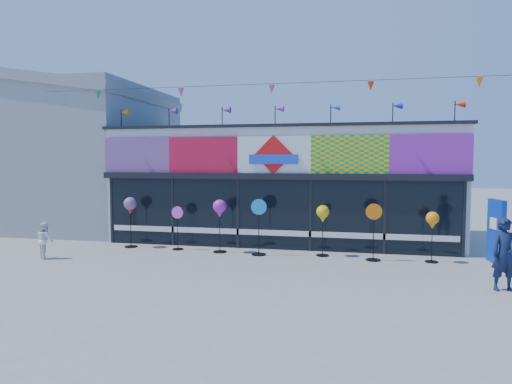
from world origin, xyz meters
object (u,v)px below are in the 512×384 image
(spinner_0, at_px, (130,207))
(spinner_4, at_px, (323,215))
(spinner_2, at_px, (220,210))
(blue_sign, at_px, (496,231))
(adult_man, at_px, (505,254))
(spinner_3, at_px, (259,225))
(spinner_6, at_px, (432,222))
(spinner_5, at_px, (374,230))
(spinner_1, at_px, (178,227))
(child, at_px, (45,240))

(spinner_0, distance_m, spinner_4, 6.40)
(spinner_2, height_order, spinner_4, spinner_2)
(blue_sign, relative_size, adult_man, 1.11)
(spinner_3, xyz_separation_m, adult_man, (6.17, -2.61, -0.10))
(blue_sign, bearing_deg, spinner_6, -179.87)
(blue_sign, distance_m, spinner_2, 8.10)
(spinner_3, height_order, spinner_4, spinner_3)
(spinner_3, height_order, spinner_5, spinner_3)
(spinner_1, relative_size, adult_man, 0.87)
(spinner_2, bearing_deg, spinner_5, -2.40)
(spinner_0, bearing_deg, spinner_6, -1.74)
(spinner_5, bearing_deg, spinner_3, 179.13)
(spinner_0, bearing_deg, spinner_5, -2.86)
(spinner_2, bearing_deg, adult_man, -20.24)
(child, bearing_deg, adult_man, -145.57)
(spinner_3, distance_m, adult_man, 6.70)
(spinner_4, bearing_deg, spinner_5, -12.45)
(blue_sign, distance_m, spinner_0, 11.27)
(child, bearing_deg, spinner_6, -132.41)
(spinner_6, bearing_deg, blue_sign, 8.01)
(spinner_1, height_order, adult_man, adult_man)
(spinner_4, distance_m, adult_man, 5.14)
(blue_sign, relative_size, spinner_4, 1.17)
(spinner_0, bearing_deg, blue_sign, -0.23)
(spinner_2, distance_m, spinner_6, 6.35)
(spinner_6, height_order, child, spinner_6)
(blue_sign, height_order, spinner_1, blue_sign)
(spinner_1, distance_m, adult_man, 9.39)
(spinner_4, bearing_deg, blue_sign, 0.25)
(spinner_1, distance_m, spinner_2, 1.59)
(spinner_6, bearing_deg, spinner_3, -179.40)
(spinner_2, bearing_deg, spinner_1, 175.06)
(spinner_4, distance_m, child, 8.35)
(spinner_5, bearing_deg, spinner_0, 177.14)
(spinner_1, height_order, spinner_2, spinner_2)
(blue_sign, xyz_separation_m, spinner_0, (-11.26, 0.04, 0.43))
(spinner_3, bearing_deg, child, -163.61)
(spinner_1, height_order, child, spinner_1)
(spinner_1, height_order, spinner_6, spinner_6)
(blue_sign, height_order, spinner_3, blue_sign)
(spinner_3, bearing_deg, spinner_2, 173.58)
(spinner_5, relative_size, child, 1.52)
(spinner_0, bearing_deg, spinner_1, -2.34)
(blue_sign, distance_m, spinner_5, 3.39)
(spinner_6, distance_m, adult_man, 2.91)
(child, bearing_deg, spinner_2, -119.87)
(spinner_1, relative_size, spinner_4, 0.91)
(spinner_1, xyz_separation_m, spinner_3, (2.77, -0.27, 0.17))
(spinner_5, distance_m, adult_man, 3.75)
(blue_sign, xyz_separation_m, spinner_2, (-8.09, -0.15, 0.43))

